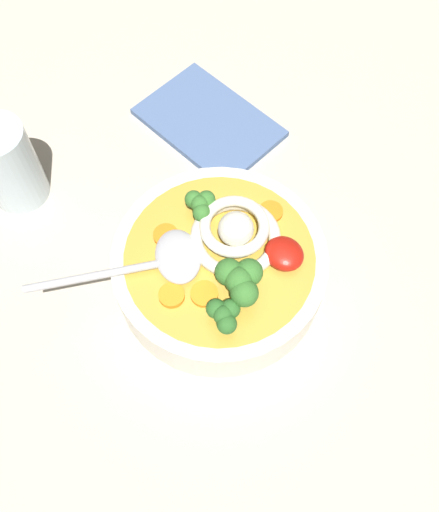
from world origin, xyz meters
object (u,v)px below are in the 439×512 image
Objects in this scene: noodle_pile at (235,232)px; soup_spoon at (167,262)px; folded_napkin at (209,123)px; drinking_glass at (8,165)px; soup_bowl at (220,267)px.

noodle_pile is 0.60× the size of soup_spoon.
noodle_pile is 7.25cm from soup_spoon.
soup_spoon is (2.34, 6.84, -0.44)cm from noodle_pile.
folded_napkin is (15.70, -11.03, -6.02)cm from noodle_pile.
noodle_pile is 0.60× the size of folded_napkin.
soup_spoon is at bearing 126.76° from folded_napkin.
drinking_glass is (23.31, 11.20, -1.33)cm from noodle_pile.
soup_spoon is 1.01× the size of folded_napkin.
soup_bowl is 6.12cm from soup_spoon.
soup_spoon is (2.69, 4.38, 3.31)cm from soup_bowl.
soup_bowl is 2.18× the size of noodle_pile.
drinking_glass is at bearing 25.67° from noodle_pile.
soup_bowl is 21.09cm from folded_napkin.
noodle_pile is 20.11cm from folded_napkin.
soup_spoon reaches higher than folded_napkin.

